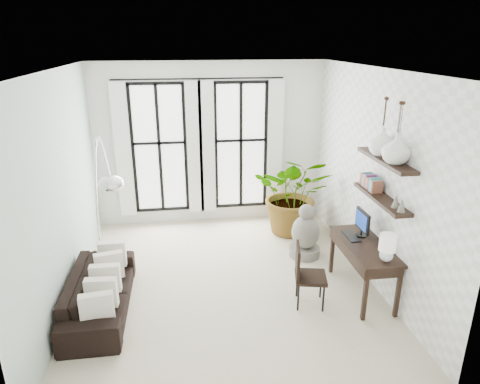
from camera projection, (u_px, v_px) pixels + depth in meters
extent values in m
plane|color=beige|center=(226.00, 282.00, 6.67)|extent=(5.00, 5.00, 0.00)
plane|color=white|center=(223.00, 69.00, 5.58)|extent=(5.00, 5.00, 0.00)
plane|color=#ABBFB3|center=(61.00, 193.00, 5.82)|extent=(0.00, 5.00, 5.00)
plane|color=white|center=(373.00, 178.00, 6.43)|extent=(0.00, 5.00, 5.00)
plane|color=white|center=(211.00, 145.00, 8.45)|extent=(4.50, 0.00, 4.50)
cube|color=white|center=(159.00, 149.00, 8.31)|extent=(1.00, 0.02, 2.50)
cube|color=white|center=(123.00, 152.00, 8.12)|extent=(0.30, 0.04, 2.60)
cube|color=white|center=(195.00, 149.00, 8.31)|extent=(0.30, 0.04, 2.60)
cube|color=white|center=(241.00, 146.00, 8.52)|extent=(1.00, 0.02, 2.50)
cube|color=white|center=(207.00, 149.00, 8.34)|extent=(0.30, 0.04, 2.60)
cube|color=white|center=(275.00, 146.00, 8.52)|extent=(0.30, 0.04, 2.60)
cylinder|color=black|center=(199.00, 79.00, 7.88)|extent=(3.20, 0.03, 0.03)
cube|color=black|center=(381.00, 198.00, 5.90)|extent=(0.25, 1.30, 0.05)
cube|color=black|center=(386.00, 160.00, 5.71)|extent=(0.25, 1.30, 0.05)
cube|color=#E64239|center=(365.00, 178.00, 6.37)|extent=(0.16, 0.04, 0.18)
cube|color=#2C569A|center=(366.00, 179.00, 6.33)|extent=(0.16, 0.04, 0.18)
cube|color=orange|center=(368.00, 180.00, 6.29)|extent=(0.16, 0.03, 0.18)
cube|color=#2F8E54|center=(369.00, 181.00, 6.25)|extent=(0.16, 0.04, 0.18)
cube|color=#884198|center=(370.00, 182.00, 6.21)|extent=(0.16, 0.04, 0.18)
cube|color=#FF5F38|center=(372.00, 183.00, 6.16)|extent=(0.16, 0.04, 0.18)
cube|color=#565656|center=(373.00, 184.00, 6.12)|extent=(0.16, 0.04, 0.18)
cube|color=#38A5C4|center=(374.00, 185.00, 6.08)|extent=(0.16, 0.04, 0.18)
cube|color=tan|center=(376.00, 186.00, 6.04)|extent=(0.16, 0.04, 0.18)
cube|color=brown|center=(377.00, 187.00, 6.00)|extent=(0.16, 0.04, 0.18)
cone|color=gray|center=(396.00, 201.00, 5.49)|extent=(0.10, 0.10, 0.18)
cone|color=gray|center=(402.00, 205.00, 5.35)|extent=(0.10, 0.10, 0.18)
imported|color=black|center=(100.00, 292.00, 5.88)|extent=(0.78, 1.97, 0.57)
cube|color=beige|center=(97.00, 309.00, 5.17)|extent=(0.40, 0.12, 0.40)
cube|color=beige|center=(101.00, 293.00, 5.50)|extent=(0.40, 0.12, 0.40)
cube|color=beige|center=(106.00, 278.00, 5.83)|extent=(0.40, 0.12, 0.40)
cube|color=beige|center=(109.00, 266.00, 6.15)|extent=(0.40, 0.12, 0.40)
cube|color=beige|center=(112.00, 254.00, 6.48)|extent=(0.40, 0.12, 0.40)
imported|color=#2D7228|center=(294.00, 194.00, 8.13)|extent=(1.77, 1.66, 1.58)
cube|color=black|center=(365.00, 245.00, 6.12)|extent=(0.58, 1.37, 0.04)
cube|color=black|center=(363.00, 251.00, 6.15)|extent=(0.53, 1.30, 0.13)
cube|color=black|center=(365.00, 295.00, 5.64)|extent=(0.05, 0.05, 0.76)
cube|color=black|center=(398.00, 292.00, 5.70)|extent=(0.05, 0.05, 0.76)
cube|color=black|center=(332.00, 251.00, 6.81)|extent=(0.05, 0.05, 0.76)
cube|color=black|center=(360.00, 249.00, 6.87)|extent=(0.05, 0.05, 0.76)
cube|color=black|center=(363.00, 221.00, 6.28)|extent=(0.04, 0.42, 0.30)
cube|color=navy|center=(361.00, 221.00, 6.28)|extent=(0.00, 0.36, 0.24)
cube|color=black|center=(351.00, 236.00, 6.34)|extent=(0.15, 0.40, 0.02)
sphere|color=silver|center=(386.00, 256.00, 5.60)|extent=(0.18, 0.18, 0.18)
cylinder|color=white|center=(388.00, 243.00, 5.54)|extent=(0.22, 0.22, 0.22)
cube|color=black|center=(311.00, 277.00, 5.98)|extent=(0.51, 0.51, 0.05)
cube|color=black|center=(298.00, 262.00, 5.92)|extent=(0.13, 0.43, 0.48)
cylinder|color=black|center=(301.00, 299.00, 5.88)|extent=(0.03, 0.03, 0.40)
cylinder|color=black|center=(325.00, 297.00, 5.92)|extent=(0.03, 0.03, 0.40)
cylinder|color=black|center=(295.00, 286.00, 6.20)|extent=(0.03, 0.03, 0.40)
cylinder|color=black|center=(318.00, 284.00, 6.24)|extent=(0.03, 0.03, 0.40)
cylinder|color=silver|center=(104.00, 274.00, 6.80)|extent=(0.36, 0.36, 0.10)
cylinder|color=silver|center=(101.00, 246.00, 6.63)|extent=(0.04, 0.04, 0.99)
ellipsoid|color=silver|center=(111.00, 184.00, 5.45)|extent=(0.32, 0.32, 0.21)
cylinder|color=gray|center=(304.00, 251.00, 7.46)|extent=(0.53, 0.53, 0.16)
ellipsoid|color=gray|center=(305.00, 232.00, 7.33)|extent=(0.48, 0.48, 0.58)
sphere|color=gray|center=(307.00, 212.00, 7.21)|extent=(0.27, 0.27, 0.27)
imported|color=white|center=(397.00, 149.00, 5.41)|extent=(0.37, 0.37, 0.38)
imported|color=white|center=(382.00, 142.00, 5.78)|extent=(0.37, 0.37, 0.38)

